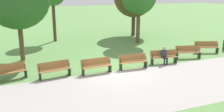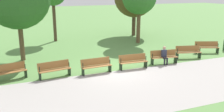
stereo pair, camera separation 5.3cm
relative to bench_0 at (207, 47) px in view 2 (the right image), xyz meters
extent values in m
plane|color=#5B8C47|center=(8.32, 1.51, -0.47)|extent=(120.00, 120.00, 0.00)
cube|color=#A39E99|center=(8.32, 4.32, -0.47)|extent=(31.35, 5.66, 0.01)
cube|color=#996633|center=(0.02, 0.07, -0.03)|extent=(1.86, 1.03, 0.04)
cube|color=#996633|center=(-0.04, -0.12, 0.22)|extent=(1.75, 0.71, 0.40)
cube|color=black|center=(-0.78, 0.35, -0.26)|extent=(0.18, 0.37, 0.43)
cylinder|color=black|center=(-0.77, 0.37, 0.14)|extent=(0.06, 0.06, 0.30)
cube|color=black|center=(0.82, -0.22, -0.26)|extent=(0.18, 0.37, 0.43)
cylinder|color=black|center=(0.83, -0.20, 0.14)|extent=(0.06, 0.06, 0.30)
cube|color=#996633|center=(2.34, 0.77, -0.03)|extent=(1.87, 0.87, 0.04)
cube|color=#996633|center=(2.29, 0.58, 0.22)|extent=(1.79, 0.55, 0.40)
cube|color=black|center=(1.51, 0.98, -0.26)|extent=(0.15, 0.38, 0.43)
cylinder|color=black|center=(1.52, 1.00, 0.14)|extent=(0.05, 0.05, 0.30)
cube|color=black|center=(3.16, 0.56, -0.26)|extent=(0.15, 0.38, 0.43)
cylinder|color=black|center=(3.16, 0.58, 0.14)|extent=(0.05, 0.05, 0.30)
cube|color=#996633|center=(4.71, 1.25, -0.03)|extent=(1.86, 0.70, 0.04)
cube|color=#996633|center=(4.68, 1.05, 0.22)|extent=(1.81, 0.37, 0.40)
cube|color=black|center=(3.87, 1.37, -0.26)|extent=(0.11, 0.38, 0.43)
cylinder|color=black|center=(3.87, 1.39, 0.14)|extent=(0.05, 0.05, 0.30)
cube|color=black|center=(5.55, 1.12, -0.26)|extent=(0.11, 0.38, 0.43)
cylinder|color=black|center=(5.55, 1.14, 0.14)|extent=(0.05, 0.05, 0.30)
cube|color=#996633|center=(7.11, 1.48, -0.03)|extent=(1.84, 0.53, 0.04)
cube|color=#996633|center=(7.10, 1.28, 0.22)|extent=(1.82, 0.19, 0.40)
cube|color=black|center=(6.27, 1.53, -0.26)|extent=(0.08, 0.38, 0.43)
cylinder|color=black|center=(6.27, 1.55, 0.14)|extent=(0.05, 0.05, 0.30)
cube|color=black|center=(7.96, 1.44, -0.26)|extent=(0.08, 0.38, 0.43)
cylinder|color=black|center=(7.96, 1.46, 0.14)|extent=(0.05, 0.05, 0.30)
cube|color=#996633|center=(9.53, 1.48, -0.03)|extent=(1.84, 0.53, 0.04)
cube|color=#996633|center=(9.54, 1.28, 0.22)|extent=(1.82, 0.19, 0.40)
cube|color=black|center=(8.68, 1.44, -0.26)|extent=(0.08, 0.38, 0.43)
cylinder|color=black|center=(8.68, 1.46, 0.14)|extent=(0.05, 0.05, 0.30)
cube|color=black|center=(10.38, 1.53, -0.26)|extent=(0.08, 0.38, 0.43)
cylinder|color=black|center=(10.38, 1.55, 0.14)|extent=(0.05, 0.05, 0.30)
cube|color=#996633|center=(11.94, 1.25, -0.03)|extent=(1.86, 0.70, 0.04)
cube|color=#996633|center=(11.97, 1.05, 0.22)|extent=(1.81, 0.37, 0.40)
cube|color=black|center=(11.10, 1.12, -0.26)|extent=(0.11, 0.38, 0.43)
cylinder|color=black|center=(11.09, 1.14, 0.14)|extent=(0.05, 0.05, 0.30)
cube|color=black|center=(12.78, 1.37, -0.26)|extent=(0.11, 0.38, 0.43)
cylinder|color=black|center=(12.77, 1.39, 0.14)|extent=(0.05, 0.05, 0.30)
cube|color=#996633|center=(14.31, 0.77, -0.03)|extent=(1.87, 0.87, 0.04)
cube|color=#996633|center=(14.36, 0.58, 0.22)|extent=(1.79, 0.55, 0.40)
cube|color=black|center=(13.48, 0.56, -0.26)|extent=(0.15, 0.38, 0.43)
cylinder|color=black|center=(13.48, 0.58, 0.14)|extent=(0.05, 0.05, 0.30)
cube|color=#2D3347|center=(4.73, 1.22, 0.23)|extent=(0.35, 0.25, 0.50)
sphere|color=tan|center=(4.73, 1.24, 0.62)|extent=(0.22, 0.22, 0.22)
cylinder|color=#23232D|center=(4.67, 1.41, -0.04)|extent=(0.18, 0.38, 0.13)
cylinder|color=#23232D|center=(4.69, 1.59, -0.26)|extent=(0.13, 0.13, 0.43)
cylinder|color=#23232D|center=(4.84, 1.39, -0.04)|extent=(0.18, 0.38, 0.13)
cylinder|color=#23232D|center=(4.87, 1.56, -0.26)|extent=(0.13, 0.13, 0.43)
cylinder|color=#4C3828|center=(10.30, -8.94, 1.41)|extent=(0.30, 0.30, 3.77)
cylinder|color=brown|center=(13.48, -3.14, 1.01)|extent=(0.32, 0.32, 2.96)
cylinder|color=brown|center=(3.25, -5.35, 1.10)|extent=(0.35, 0.35, 3.16)
cylinder|color=#4C3828|center=(1.94, -8.93, 0.87)|extent=(0.39, 0.39, 2.69)
camera|label=1|loc=(13.79, 14.62, 4.37)|focal=39.29mm
camera|label=2|loc=(13.74, 14.64, 4.37)|focal=39.29mm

